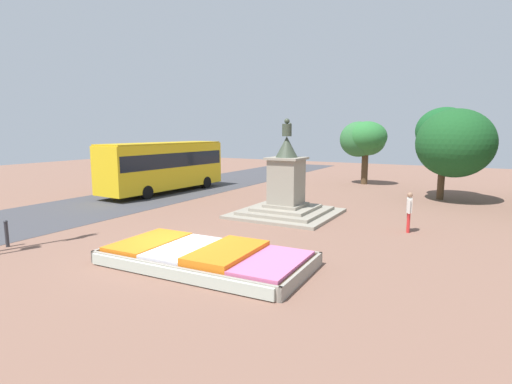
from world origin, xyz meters
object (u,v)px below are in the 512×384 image
object	(u,v)px
pedestrian_with_handbag	(409,210)
flower_planter	(205,257)
statue_monument	(286,193)
city_bus	(164,164)
kerb_bollard_mid_a	(7,233)

from	to	relation	value
pedestrian_with_handbag	flower_planter	bearing A→B (deg)	-123.70
statue_monument	city_bus	xyz separation A→B (m)	(-11.02, 2.89, 0.88)
statue_monument	pedestrian_with_handbag	distance (m)	6.28
pedestrian_with_handbag	kerb_bollard_mid_a	world-z (taller)	pedestrian_with_handbag
city_bus	pedestrian_with_handbag	bearing A→B (deg)	-11.72
statue_monument	pedestrian_with_handbag	world-z (taller)	statue_monument
flower_planter	pedestrian_with_handbag	xyz separation A→B (m)	(5.24, 7.85, 0.75)
city_bus	kerb_bollard_mid_a	xyz separation A→B (m)	(4.12, -13.47, -1.50)
kerb_bollard_mid_a	pedestrian_with_handbag	bearing A→B (deg)	36.96
statue_monument	city_bus	size ratio (longest dim) A/B	0.50
pedestrian_with_handbag	statue_monument	bearing A→B (deg)	173.68
flower_planter	pedestrian_with_handbag	world-z (taller)	pedestrian_with_handbag
statue_monument	city_bus	distance (m)	11.43
city_bus	kerb_bollard_mid_a	world-z (taller)	city_bus
pedestrian_with_handbag	kerb_bollard_mid_a	size ratio (longest dim) A/B	1.69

